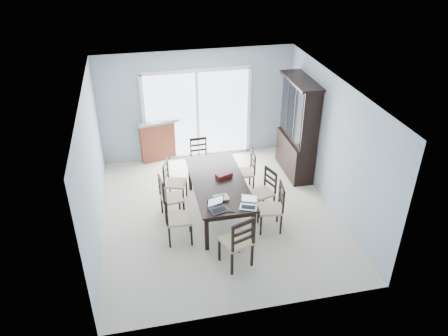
{
  "coord_description": "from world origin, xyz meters",
  "views": [
    {
      "loc": [
        -1.38,
        -6.89,
        5.14
      ],
      "look_at": [
        0.1,
        0.0,
        1.03
      ],
      "focal_mm": 35.0,
      "sensor_mm": 36.0,
      "label": 1
    }
  ],
  "objects_px": {
    "chair_right_near": "(275,203)",
    "laptop_dark": "(219,208)",
    "chair_left_near": "(173,213)",
    "china_hutch": "(298,129)",
    "chair_left_far": "(171,178)",
    "chair_end_near": "(239,238)",
    "dining_table": "(219,185)",
    "game_box": "(224,175)",
    "chair_left_mid": "(167,193)",
    "chair_right_mid": "(266,186)",
    "cell_phone": "(231,211)",
    "chair_end_far": "(199,153)",
    "chair_right_far": "(248,167)",
    "hot_tub": "(170,125)",
    "laptop_silver": "(248,205)"
  },
  "relations": [
    {
      "from": "chair_end_far",
      "to": "hot_tub",
      "type": "relative_size",
      "value": 0.45
    },
    {
      "from": "chair_right_far",
      "to": "game_box",
      "type": "height_order",
      "value": "chair_right_far"
    },
    {
      "from": "chair_left_near",
      "to": "chair_right_far",
      "type": "bearing_deg",
      "value": 132.01
    },
    {
      "from": "chair_left_near",
      "to": "chair_end_far",
      "type": "xyz_separation_m",
      "value": [
        0.83,
        2.2,
        -0.07
      ]
    },
    {
      "from": "dining_table",
      "to": "game_box",
      "type": "bearing_deg",
      "value": 46.96
    },
    {
      "from": "dining_table",
      "to": "chair_end_near",
      "type": "xyz_separation_m",
      "value": [
        0.02,
        -1.54,
        -0.05
      ]
    },
    {
      "from": "laptop_dark",
      "to": "game_box",
      "type": "distance_m",
      "value": 1.11
    },
    {
      "from": "chair_left_near",
      "to": "chair_end_near",
      "type": "height_order",
      "value": "chair_end_near"
    },
    {
      "from": "chair_left_near",
      "to": "cell_phone",
      "type": "bearing_deg",
      "value": 72.22
    },
    {
      "from": "chair_left_mid",
      "to": "chair_right_far",
      "type": "distance_m",
      "value": 1.88
    },
    {
      "from": "chair_left_mid",
      "to": "laptop_dark",
      "type": "distance_m",
      "value": 1.32
    },
    {
      "from": "chair_right_mid",
      "to": "laptop_dark",
      "type": "height_order",
      "value": "chair_right_mid"
    },
    {
      "from": "chair_left_near",
      "to": "chair_left_far",
      "type": "height_order",
      "value": "chair_left_near"
    },
    {
      "from": "chair_end_far",
      "to": "hot_tub",
      "type": "xyz_separation_m",
      "value": [
        -0.48,
        1.74,
        -0.03
      ]
    },
    {
      "from": "china_hutch",
      "to": "chair_right_near",
      "type": "distance_m",
      "value": 2.26
    },
    {
      "from": "chair_right_far",
      "to": "chair_left_mid",
      "type": "bearing_deg",
      "value": 112.57
    },
    {
      "from": "chair_end_far",
      "to": "laptop_silver",
      "type": "height_order",
      "value": "chair_end_far"
    },
    {
      "from": "chair_left_mid",
      "to": "laptop_dark",
      "type": "xyz_separation_m",
      "value": [
        0.8,
        -1.01,
        0.25
      ]
    },
    {
      "from": "laptop_dark",
      "to": "game_box",
      "type": "bearing_deg",
      "value": 56.95
    },
    {
      "from": "china_hutch",
      "to": "laptop_dark",
      "type": "relative_size",
      "value": 5.97
    },
    {
      "from": "laptop_silver",
      "to": "laptop_dark",
      "type": "bearing_deg",
      "value": -161.34
    },
    {
      "from": "chair_end_far",
      "to": "cell_phone",
      "type": "xyz_separation_m",
      "value": [
        0.13,
        -2.58,
        0.22
      ]
    },
    {
      "from": "chair_right_near",
      "to": "laptop_dark",
      "type": "distance_m",
      "value": 1.16
    },
    {
      "from": "dining_table",
      "to": "chair_right_far",
      "type": "bearing_deg",
      "value": 43.56
    },
    {
      "from": "dining_table",
      "to": "chair_left_near",
      "type": "bearing_deg",
      "value": -146.53
    },
    {
      "from": "chair_left_far",
      "to": "chair_end_near",
      "type": "distance_m",
      "value": 2.37
    },
    {
      "from": "dining_table",
      "to": "cell_phone",
      "type": "xyz_separation_m",
      "value": [
        0.02,
        -1.0,
        0.08
      ]
    },
    {
      "from": "dining_table",
      "to": "cell_phone",
      "type": "height_order",
      "value": "cell_phone"
    },
    {
      "from": "china_hutch",
      "to": "chair_end_near",
      "type": "distance_m",
      "value": 3.47
    },
    {
      "from": "chair_right_near",
      "to": "laptop_dark",
      "type": "relative_size",
      "value": 2.96
    },
    {
      "from": "game_box",
      "to": "chair_left_near",
      "type": "bearing_deg",
      "value": -144.58
    },
    {
      "from": "china_hutch",
      "to": "chair_left_near",
      "type": "bearing_deg",
      "value": -147.73
    },
    {
      "from": "chair_left_near",
      "to": "chair_end_near",
      "type": "bearing_deg",
      "value": 50.05
    },
    {
      "from": "chair_right_near",
      "to": "cell_phone",
      "type": "height_order",
      "value": "chair_right_near"
    },
    {
      "from": "chair_left_far",
      "to": "chair_right_mid",
      "type": "height_order",
      "value": "chair_left_far"
    },
    {
      "from": "chair_left_near",
      "to": "chair_left_mid",
      "type": "height_order",
      "value": "chair_left_near"
    },
    {
      "from": "chair_right_far",
      "to": "hot_tub",
      "type": "xyz_separation_m",
      "value": [
        -1.38,
        2.57,
        -0.04
      ]
    },
    {
      "from": "laptop_dark",
      "to": "game_box",
      "type": "xyz_separation_m",
      "value": [
        0.31,
        1.06,
        -0.01
      ]
    },
    {
      "from": "chair_end_near",
      "to": "cell_phone",
      "type": "xyz_separation_m",
      "value": [
        -0.01,
        0.54,
        0.14
      ]
    },
    {
      "from": "chair_end_far",
      "to": "hot_tub",
      "type": "height_order",
      "value": "chair_end_far"
    },
    {
      "from": "chair_right_far",
      "to": "chair_left_far",
      "type": "bearing_deg",
      "value": 95.44
    },
    {
      "from": "china_hutch",
      "to": "chair_right_near",
      "type": "bearing_deg",
      "value": -119.89
    },
    {
      "from": "laptop_dark",
      "to": "chair_left_near",
      "type": "bearing_deg",
      "value": 142.11
    },
    {
      "from": "dining_table",
      "to": "chair_left_mid",
      "type": "distance_m",
      "value": 1.0
    },
    {
      "from": "game_box",
      "to": "dining_table",
      "type": "bearing_deg",
      "value": -133.04
    },
    {
      "from": "chair_left_mid",
      "to": "hot_tub",
      "type": "bearing_deg",
      "value": 165.69
    },
    {
      "from": "chair_right_mid",
      "to": "cell_phone",
      "type": "xyz_separation_m",
      "value": [
        -0.91,
        -0.95,
        0.21
      ]
    },
    {
      "from": "chair_right_far",
      "to": "china_hutch",
      "type": "bearing_deg",
      "value": -65.44
    },
    {
      "from": "chair_left_near",
      "to": "china_hutch",
      "type": "bearing_deg",
      "value": 125.89
    },
    {
      "from": "chair_end_far",
      "to": "chair_left_mid",
      "type": "bearing_deg",
      "value": 56.65
    }
  ]
}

